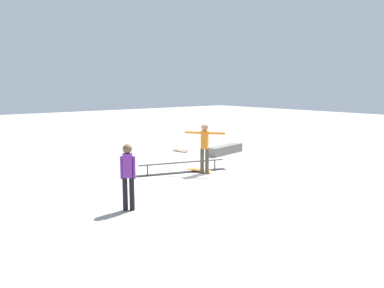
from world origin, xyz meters
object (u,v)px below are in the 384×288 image
object	(u,v)px
skateboard_main	(199,170)
bystander_purple_shirt	(128,173)
skate_ledge	(226,150)
skater_main	(205,145)
grind_rail	(182,168)
loose_skateboard_natural	(180,150)

from	to	relation	value
skateboard_main	bystander_purple_shirt	distance (m)	4.09
bystander_purple_shirt	skate_ledge	bearing A→B (deg)	-114.42
skate_ledge	skater_main	world-z (taller)	skater_main
grind_rail	skateboard_main	world-z (taller)	grind_rail
skateboard_main	skate_ledge	bearing A→B (deg)	-82.92
grind_rail	bystander_purple_shirt	distance (m)	3.85
skater_main	skateboard_main	distance (m)	0.89
loose_skateboard_natural	skater_main	bearing A→B (deg)	143.67
skater_main	loose_skateboard_natural	distance (m)	4.20
skater_main	skateboard_main	xyz separation A→B (m)	(0.01, -0.24, -0.86)
loose_skateboard_natural	skate_ledge	bearing A→B (deg)	-155.55
grind_rail	skater_main	bearing A→B (deg)	148.28
bystander_purple_shirt	skater_main	bearing A→B (deg)	-119.96
grind_rail	loose_skateboard_natural	size ratio (longest dim) A/B	3.59
skateboard_main	skater_main	bearing A→B (deg)	157.88
bystander_purple_shirt	loose_skateboard_natural	distance (m)	7.58
skateboard_main	loose_skateboard_natural	bearing A→B (deg)	-52.44
skateboard_main	bystander_purple_shirt	xyz separation A→B (m)	(3.59, 1.80, 0.78)
skate_ledge	bystander_purple_shirt	world-z (taller)	bystander_purple_shirt
bystander_purple_shirt	loose_skateboard_natural	world-z (taller)	bystander_purple_shirt
skater_main	grind_rail	bearing A→B (deg)	4.59
grind_rail	bystander_purple_shirt	xyz separation A→B (m)	(3.13, 2.12, 0.69)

